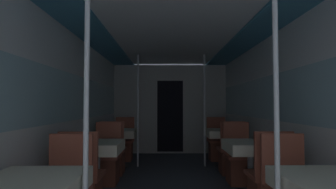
% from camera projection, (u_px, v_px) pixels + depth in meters
% --- Properties ---
extents(wall_left, '(0.05, 8.14, 2.20)m').
position_uv_depth(wall_left, '(71.00, 110.00, 3.63)').
color(wall_left, silver).
rests_on(wall_left, ground_plane).
extents(wall_right, '(0.05, 8.14, 2.20)m').
position_uv_depth(wall_right, '(275.00, 110.00, 3.66)').
color(wall_right, silver).
rests_on(wall_right, ground_plane).
extents(ceiling_panel, '(2.86, 8.14, 0.07)m').
position_uv_depth(ceiling_panel, '(174.00, 31.00, 3.69)').
color(ceiling_panel, silver).
rests_on(ceiling_panel, wall_left).
extents(bulkhead_far, '(2.80, 0.09, 2.20)m').
position_uv_depth(bulkhead_far, '(170.00, 109.00, 6.56)').
color(bulkhead_far, '#A8A8A3').
rests_on(bulkhead_far, ground_plane).
extents(support_pole_left_0, '(0.04, 0.04, 2.20)m').
position_uv_depth(support_pole_left_0, '(86.00, 120.00, 1.80)').
color(support_pole_left_0, silver).
rests_on(support_pole_left_0, ground_plane).
extents(dining_table_left_1, '(0.65, 0.65, 0.72)m').
position_uv_depth(dining_table_left_1, '(97.00, 150.00, 3.45)').
color(dining_table_left_1, '#4C4C51').
rests_on(dining_table_left_1, ground_plane).
extents(chair_left_near_1, '(0.41, 0.41, 0.93)m').
position_uv_depth(chair_left_near_1, '(82.00, 189.00, 2.86)').
color(chair_left_near_1, brown).
rests_on(chair_left_near_1, ground_plane).
extents(chair_left_far_1, '(0.41, 0.41, 0.93)m').
position_uv_depth(chair_left_far_1, '(106.00, 165.00, 4.01)').
color(chair_left_far_1, brown).
rests_on(chair_left_far_1, ground_plane).
extents(dining_table_left_2, '(0.65, 0.65, 0.72)m').
position_uv_depth(dining_table_left_2, '(119.00, 135.00, 5.13)').
color(dining_table_left_2, '#4C4C51').
rests_on(dining_table_left_2, ground_plane).
extents(chair_left_near_2, '(0.41, 0.41, 0.93)m').
position_uv_depth(chair_left_near_2, '(113.00, 158.00, 4.54)').
color(chair_left_near_2, brown).
rests_on(chair_left_near_2, ground_plane).
extents(chair_left_far_2, '(0.41, 0.41, 0.93)m').
position_uv_depth(chair_left_far_2, '(124.00, 147.00, 5.69)').
color(chair_left_far_2, brown).
rests_on(chair_left_far_2, ground_plane).
extents(support_pole_left_2, '(0.04, 0.04, 2.20)m').
position_uv_depth(support_pole_left_2, '(138.00, 110.00, 5.15)').
color(support_pole_left_2, silver).
rests_on(support_pole_left_2, ground_plane).
extents(support_pole_right_0, '(0.04, 0.04, 2.20)m').
position_uv_depth(support_pole_right_0, '(277.00, 120.00, 1.81)').
color(support_pole_right_0, silver).
rests_on(support_pole_right_0, ground_plane).
extents(dining_table_right_1, '(0.65, 0.65, 0.72)m').
position_uv_depth(dining_table_right_1, '(251.00, 150.00, 3.47)').
color(dining_table_right_1, '#4C4C51').
rests_on(dining_table_right_1, ground_plane).
extents(chair_right_near_1, '(0.41, 0.41, 0.93)m').
position_uv_depth(chair_right_near_1, '(268.00, 188.00, 2.88)').
color(chair_right_near_1, brown).
rests_on(chair_right_near_1, ground_plane).
extents(chair_right_far_1, '(0.41, 0.41, 0.93)m').
position_uv_depth(chair_right_far_1, '(239.00, 164.00, 4.03)').
color(chair_right_far_1, brown).
rests_on(chair_right_far_1, ground_plane).
extents(dining_table_right_2, '(0.65, 0.65, 0.72)m').
position_uv_depth(dining_table_right_2, '(223.00, 135.00, 5.14)').
color(dining_table_right_2, '#4C4C51').
rests_on(dining_table_right_2, ground_plane).
extents(chair_right_near_2, '(0.41, 0.41, 0.93)m').
position_uv_depth(chair_right_near_2, '(231.00, 157.00, 4.55)').
color(chair_right_near_2, brown).
rests_on(chair_right_near_2, ground_plane).
extents(chair_right_far_2, '(0.41, 0.41, 0.93)m').
position_uv_depth(chair_right_far_2, '(217.00, 147.00, 5.71)').
color(chair_right_far_2, brown).
rests_on(chair_right_far_2, ground_plane).
extents(support_pole_right_2, '(0.04, 0.04, 2.20)m').
position_uv_depth(support_pole_right_2, '(205.00, 110.00, 5.16)').
color(support_pole_right_2, silver).
rests_on(support_pole_right_2, ground_plane).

